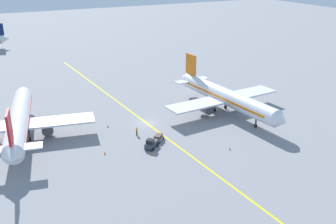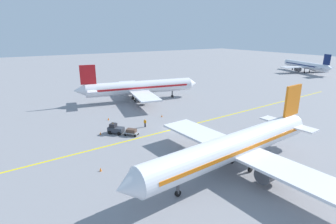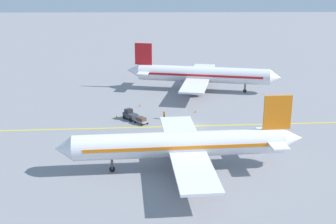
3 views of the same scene
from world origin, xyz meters
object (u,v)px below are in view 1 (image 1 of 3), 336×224
ground_crew_worker (137,131)px  airplane_at_gate (19,121)px  airplane_adjacent_stand (225,97)px  traffic_cone_by_wingtip (230,148)px  traffic_cone_far_edge (108,126)px  traffic_cone_near_nose (105,153)px  traffic_cone_mid_apron (153,154)px  baggage_tug_dark (151,144)px  baggage_cart_trailing (158,137)px

ground_crew_worker → airplane_at_gate: bearing=156.8°
airplane_adjacent_stand → traffic_cone_by_wingtip: size_ratio=64.63×
traffic_cone_by_wingtip → traffic_cone_far_edge: (-16.50, 19.80, 0.00)m
airplane_adjacent_stand → traffic_cone_near_nose: (-30.65, -7.25, -3.43)m
traffic_cone_mid_apron → traffic_cone_far_edge: 15.71m
traffic_cone_near_nose → airplane_at_gate: bearing=131.9°
baggage_tug_dark → baggage_cart_trailing: 3.30m
airplane_adjacent_stand → baggage_tug_dark: bearing=-158.4°
baggage_tug_dark → baggage_cart_trailing: size_ratio=1.13×
baggage_tug_dark → traffic_cone_far_edge: (-4.02, 12.73, -0.63)m
traffic_cone_near_nose → baggage_cart_trailing: bearing=3.2°
airplane_at_gate → baggage_cart_trailing: 26.68m
airplane_adjacent_stand → traffic_cone_by_wingtip: (-9.79, -15.89, -3.43)m
airplane_at_gate → baggage_cart_trailing: bearing=-29.4°
baggage_cart_trailing → airplane_at_gate: bearing=150.6°
baggage_cart_trailing → ground_crew_worker: size_ratio=1.71×
ground_crew_worker → traffic_cone_mid_apron: 9.18m
airplane_at_gate → ground_crew_worker: airplane_at_gate is taller
traffic_cone_mid_apron → traffic_cone_far_edge: bearing=101.2°
traffic_cone_near_nose → traffic_cone_by_wingtip: (20.87, -8.64, 0.00)m
airplane_at_gate → traffic_cone_near_nose: (12.22, -13.61, -3.43)m
traffic_cone_mid_apron → traffic_cone_by_wingtip: same height
traffic_cone_mid_apron → traffic_cone_by_wingtip: 14.14m
airplane_at_gate → traffic_cone_near_nose: airplane_at_gate is taller
airplane_adjacent_stand → ground_crew_worker: size_ratio=21.16×
baggage_tug_dark → traffic_cone_mid_apron: (-0.97, -2.69, -0.63)m
baggage_tug_dark → traffic_cone_mid_apron: size_ratio=5.91×
ground_crew_worker → traffic_cone_by_wingtip: 18.52m
traffic_cone_near_nose → airplane_adjacent_stand: bearing=13.3°
baggage_tug_dark → traffic_cone_mid_apron: bearing=-109.9°
baggage_tug_dark → traffic_cone_by_wingtip: bearing=-29.6°
airplane_at_gate → traffic_cone_mid_apron: bearing=-42.3°
baggage_cart_trailing → traffic_cone_by_wingtip: baggage_cart_trailing is taller
ground_crew_worker → baggage_tug_dark: bearing=-88.4°
traffic_cone_far_edge → ground_crew_worker: bearing=-58.6°
baggage_tug_dark → baggage_cart_trailing: (2.49, 2.17, -0.14)m
airplane_adjacent_stand → traffic_cone_near_nose: 31.69m
airplane_adjacent_stand → baggage_cart_trailing: size_ratio=12.34×
airplane_at_gate → traffic_cone_far_edge: 17.12m
airplane_adjacent_stand → baggage_tug_dark: size_ratio=10.94×
traffic_cone_far_edge → baggage_tug_dark: bearing=-72.5°
ground_crew_worker → traffic_cone_far_edge: ground_crew_worker is taller
traffic_cone_by_wingtip → baggage_tug_dark: bearing=150.4°
airplane_at_gate → traffic_cone_far_edge: (16.59, -2.45, -3.43)m
traffic_cone_near_nose → traffic_cone_mid_apron: same height
traffic_cone_by_wingtip → airplane_adjacent_stand: bearing=58.4°
baggage_tug_dark → ground_crew_worker: bearing=91.6°
airplane_adjacent_stand → traffic_cone_near_nose: size_ratio=64.63×
baggage_tug_dark → traffic_cone_mid_apron: baggage_tug_dark is taller
baggage_tug_dark → traffic_cone_far_edge: baggage_tug_dark is taller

